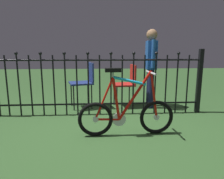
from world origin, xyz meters
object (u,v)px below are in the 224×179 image
at_px(bicycle, 126,113).
at_px(chair_red, 127,81).
at_px(person_visitor, 151,62).
at_px(chair_navy, 85,80).

xyz_separation_m(bicycle, chair_red, (0.21, 1.40, 0.21)).
height_order(chair_red, person_visitor, person_visitor).
bearing_deg(bicycle, chair_navy, 114.30).
height_order(bicycle, person_visitor, person_visitor).
bearing_deg(bicycle, person_visitor, 63.99).
distance_m(bicycle, chair_red, 1.43).
relative_size(chair_red, person_visitor, 0.56).
bearing_deg(chair_navy, person_visitor, -2.97).
relative_size(chair_red, chair_navy, 0.95).
bearing_deg(person_visitor, bicycle, -116.01).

